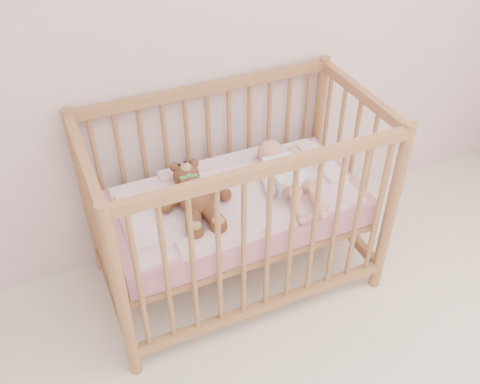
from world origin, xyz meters
TOP-DOWN VIEW (x-y plane):
  - wall_back at (0.00, 2.00)m, footprint 4.00×0.02m
  - crib at (0.00, 1.60)m, footprint 1.36×0.76m
  - mattress at (0.00, 1.60)m, footprint 1.22×0.62m
  - blanket at (0.00, 1.60)m, footprint 1.10×0.58m
  - baby at (0.25, 1.58)m, footprint 0.32×0.62m
  - teddy_bear at (-0.21, 1.58)m, footprint 0.40×0.54m

SIDE VIEW (x-z plane):
  - mattress at x=0.00m, z-range 0.42..0.55m
  - crib at x=0.00m, z-range 0.00..1.00m
  - blanket at x=0.00m, z-range 0.53..0.59m
  - baby at x=0.25m, z-range 0.56..0.71m
  - teddy_bear at x=-0.21m, z-range 0.57..0.72m
  - wall_back at x=0.00m, z-range 0.00..2.70m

